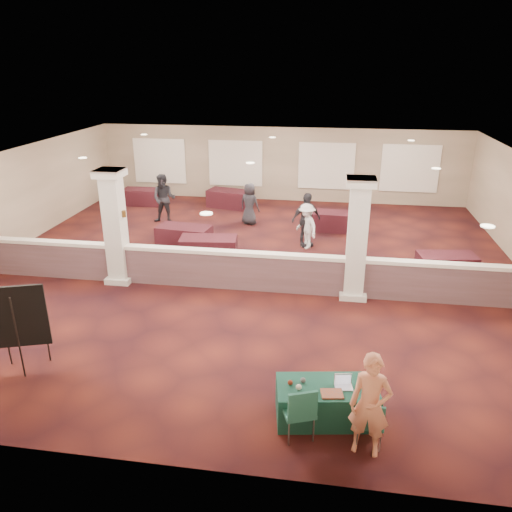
% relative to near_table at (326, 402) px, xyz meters
% --- Properties ---
extents(ground, '(16.00, 16.00, 0.00)m').
position_rel_near_table_xyz_m(ground, '(-2.41, 6.50, -0.33)').
color(ground, '#461711').
rests_on(ground, ground).
extents(wall_back, '(16.00, 0.04, 3.20)m').
position_rel_near_table_xyz_m(wall_back, '(-2.41, 14.50, 1.27)').
color(wall_back, '#807058').
rests_on(wall_back, ground).
extents(wall_front, '(16.00, 0.04, 3.20)m').
position_rel_near_table_xyz_m(wall_front, '(-2.41, -1.50, 1.27)').
color(wall_front, '#807058').
rests_on(wall_front, ground).
extents(wall_left, '(0.04, 16.00, 3.20)m').
position_rel_near_table_xyz_m(wall_left, '(-10.41, 6.50, 1.27)').
color(wall_left, '#807058').
rests_on(wall_left, ground).
extents(ceiling, '(16.00, 16.00, 0.02)m').
position_rel_near_table_xyz_m(ceiling, '(-2.41, 6.50, 2.87)').
color(ceiling, white).
rests_on(ceiling, wall_back).
extents(partition_wall, '(15.60, 0.28, 1.10)m').
position_rel_near_table_xyz_m(partition_wall, '(-2.41, 5.00, 0.24)').
color(partition_wall, '#523738').
rests_on(partition_wall, ground).
extents(column_left, '(0.72, 0.72, 3.20)m').
position_rel_near_table_xyz_m(column_left, '(-5.91, 5.00, 1.31)').
color(column_left, beige).
rests_on(column_left, ground).
extents(column_right, '(0.72, 0.72, 3.20)m').
position_rel_near_table_xyz_m(column_right, '(0.59, 5.00, 1.31)').
color(column_right, beige).
rests_on(column_right, ground).
extents(sconce_left, '(0.12, 0.12, 0.18)m').
position_rel_near_table_xyz_m(sconce_left, '(-6.19, 5.00, 1.67)').
color(sconce_left, brown).
rests_on(sconce_left, column_left).
extents(sconce_right, '(0.12, 0.12, 0.18)m').
position_rel_near_table_xyz_m(sconce_right, '(-5.63, 5.00, 1.67)').
color(sconce_right, brown).
rests_on(sconce_right, column_left).
extents(near_table, '(1.84, 1.13, 0.66)m').
position_rel_near_table_xyz_m(near_table, '(0.00, 0.00, 0.00)').
color(near_table, '#0E332C').
rests_on(near_table, ground).
extents(conf_chair_main, '(0.46, 0.47, 0.88)m').
position_rel_near_table_xyz_m(conf_chair_main, '(0.70, -0.58, 0.19)').
color(conf_chair_main, '#216251').
rests_on(conf_chair_main, ground).
extents(conf_chair_side, '(0.65, 0.65, 1.01)m').
position_rel_near_table_xyz_m(conf_chair_side, '(-0.42, -0.59, 0.27)').
color(conf_chair_side, '#216251').
rests_on(conf_chair_side, ground).
extents(easel_board, '(1.04, 0.65, 1.85)m').
position_rel_near_table_xyz_m(easel_board, '(-6.03, 0.58, 0.84)').
color(easel_board, black).
rests_on(easel_board, ground).
extents(woman, '(0.69, 0.52, 1.77)m').
position_rel_near_table_xyz_m(woman, '(0.66, -0.70, 0.55)').
color(woman, '#EA8E66').
rests_on(woman, ground).
extents(far_table_front_left, '(1.86, 1.10, 0.72)m').
position_rel_near_table_xyz_m(far_table_front_left, '(-4.91, 7.98, 0.03)').
color(far_table_front_left, black).
rests_on(far_table_front_left, ground).
extents(far_table_front_center, '(1.85, 1.08, 0.71)m').
position_rel_near_table_xyz_m(far_table_front_center, '(-3.84, 7.02, 0.03)').
color(far_table_front_center, black).
rests_on(far_table_front_center, ground).
extents(far_table_front_right, '(1.71, 1.02, 0.66)m').
position_rel_near_table_xyz_m(far_table_front_right, '(3.28, 6.80, -0.00)').
color(far_table_front_right, black).
rests_on(far_table_front_right, ground).
extents(far_table_back_left, '(1.71, 0.89, 0.68)m').
position_rel_near_table_xyz_m(far_table_back_left, '(-8.20, 12.83, 0.01)').
color(far_table_back_left, black).
rests_on(far_table_back_left, ground).
extents(far_table_back_center, '(1.96, 1.29, 0.73)m').
position_rel_near_table_xyz_m(far_table_back_center, '(-4.41, 13.00, 0.03)').
color(far_table_back_center, black).
rests_on(far_table_back_center, ground).
extents(far_table_back_right, '(1.72, 0.90, 0.69)m').
position_rel_near_table_xyz_m(far_table_back_right, '(0.09, 10.52, 0.01)').
color(far_table_back_right, black).
rests_on(far_table_back_right, ground).
extents(attendee_a, '(0.92, 0.54, 1.88)m').
position_rel_near_table_xyz_m(attendee_a, '(-6.43, 10.50, 0.61)').
color(attendee_a, black).
rests_on(attendee_a, ground).
extents(attendee_b, '(0.96, 1.04, 1.52)m').
position_rel_near_table_xyz_m(attendee_b, '(-0.88, 8.52, 0.43)').
color(attendee_b, white).
rests_on(attendee_b, ground).
extents(attendee_c, '(1.18, 1.02, 1.83)m').
position_rel_near_table_xyz_m(attendee_c, '(-0.91, 8.71, 0.59)').
color(attendee_c, black).
rests_on(attendee_c, ground).
extents(attendee_d, '(0.87, 0.65, 1.58)m').
position_rel_near_table_xyz_m(attendee_d, '(-3.17, 10.80, 0.46)').
color(attendee_d, black).
rests_on(attendee_d, ground).
extents(laptop_base, '(0.33, 0.25, 0.02)m').
position_rel_near_table_xyz_m(laptop_base, '(0.28, -0.00, 0.34)').
color(laptop_base, silver).
rests_on(laptop_base, near_table).
extents(laptop_screen, '(0.30, 0.06, 0.20)m').
position_rel_near_table_xyz_m(laptop_screen, '(0.26, 0.10, 0.45)').
color(laptop_screen, silver).
rests_on(laptop_screen, near_table).
extents(screen_glow, '(0.27, 0.05, 0.17)m').
position_rel_near_table_xyz_m(screen_glow, '(0.26, 0.10, 0.43)').
color(screen_glow, '#D1DAFB').
rests_on(screen_glow, near_table).
extents(knitting, '(0.40, 0.33, 0.03)m').
position_rel_near_table_xyz_m(knitting, '(0.08, -0.22, 0.34)').
color(knitting, '#A8401A').
rests_on(knitting, near_table).
extents(yarn_cream, '(0.10, 0.10, 0.10)m').
position_rel_near_table_xyz_m(yarn_cream, '(-0.48, -0.17, 0.38)').
color(yarn_cream, beige).
rests_on(yarn_cream, near_table).
extents(yarn_red, '(0.09, 0.09, 0.09)m').
position_rel_near_table_xyz_m(yarn_red, '(-0.63, -0.06, 0.38)').
color(yarn_red, maroon).
rests_on(yarn_red, near_table).
extents(yarn_grey, '(0.09, 0.09, 0.09)m').
position_rel_near_table_xyz_m(yarn_grey, '(-0.42, 0.04, 0.38)').
color(yarn_grey, '#434448').
rests_on(yarn_grey, near_table).
extents(scissors, '(0.11, 0.04, 0.01)m').
position_rel_near_table_xyz_m(scissors, '(0.62, -0.15, 0.34)').
color(scissors, red).
rests_on(scissors, near_table).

